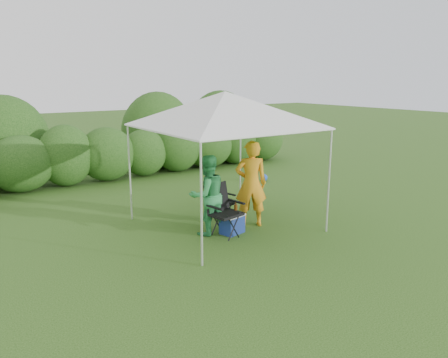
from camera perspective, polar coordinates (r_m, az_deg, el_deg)
ground at (r=9.05m, az=1.95°, el=-6.89°), size 70.00×70.00×0.00m
hedge at (r=14.05m, az=-12.14°, el=3.51°), size 12.55×1.53×1.80m
canopy at (r=8.94m, az=0.16°, el=9.06°), size 3.10×3.10×2.83m
chair_right at (r=9.61m, az=-0.84°, el=-2.48°), size 0.64×0.60×0.91m
chair_left at (r=8.69m, az=-0.30°, el=-3.64°), size 0.72×0.67×1.04m
man at (r=9.19m, az=3.55°, el=-0.61°), size 0.80×0.72×1.84m
woman at (r=8.70m, az=-2.18°, el=-2.12°), size 0.81×0.65×1.62m
cooler at (r=8.91m, az=1.06°, el=-5.86°), size 0.54×0.44×0.40m
bottle at (r=8.81m, az=1.54°, el=-3.84°), size 0.07×0.07×0.26m
lawn_toy at (r=13.37m, az=4.14°, el=0.27°), size 0.57×0.47×0.28m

